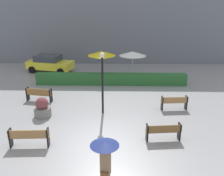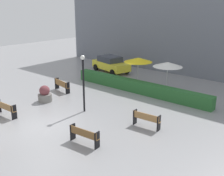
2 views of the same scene
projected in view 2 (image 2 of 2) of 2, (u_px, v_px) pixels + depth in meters
name	position (u px, v px, depth m)	size (l,w,h in m)	color
ground_plane	(43.00, 127.00, 14.94)	(60.00, 60.00, 0.00)	gray
bench_far_left	(62.00, 85.00, 20.87)	(1.80, 0.64, 0.89)	olive
bench_far_right	(146.00, 119.00, 14.70)	(1.62, 0.47, 0.86)	#9E7242
bench_near_left	(5.00, 108.00, 16.20)	(1.80, 0.43, 0.88)	#9E7242
bench_near_right	(84.00, 135.00, 12.94)	(1.68, 0.50, 0.83)	brown
planter_pot	(45.00, 95.00, 18.69)	(0.96, 0.96, 1.15)	slate
lamp_post	(83.00, 77.00, 16.43)	(0.28, 0.28, 3.61)	black
patio_umbrella_yellow	(138.00, 60.00, 21.41)	(2.27, 2.27, 2.45)	silver
patio_umbrella_white	(168.00, 64.00, 20.01)	(2.22, 2.22, 2.40)	silver
hedge_strip	(137.00, 87.00, 20.63)	(11.83, 0.70, 0.90)	#28602D
building_facade	(182.00, 17.00, 24.99)	(28.00, 1.20, 10.82)	slate
parked_car	(111.00, 64.00, 26.80)	(4.49, 2.71, 1.57)	yellow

